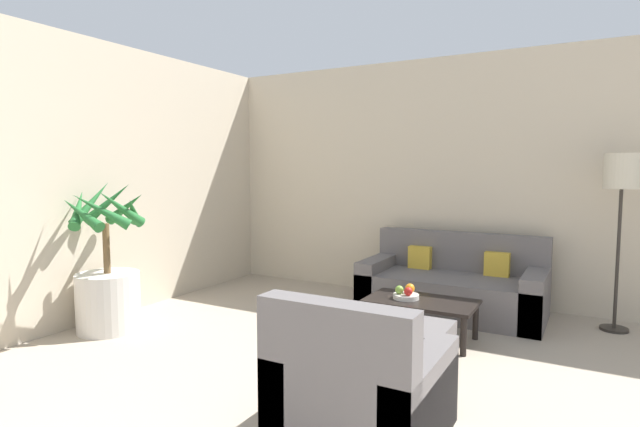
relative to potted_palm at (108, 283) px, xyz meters
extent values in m
cube|color=beige|center=(2.95, 2.62, 0.91)|extent=(8.19, 0.06, 2.70)
cylinder|color=beige|center=(0.00, 0.00, -0.18)|extent=(0.56, 0.56, 0.53)
cylinder|color=brown|center=(0.00, 0.00, 0.32)|extent=(0.06, 0.06, 0.45)
cone|color=#23662D|center=(0.21, 0.00, 0.69)|extent=(0.10, 0.48, 0.38)
cone|color=#23662D|center=(0.16, 0.17, 0.65)|extent=(0.43, 0.43, 0.31)
cone|color=#23662D|center=(0.00, 0.22, 0.67)|extent=(0.50, 0.10, 0.34)
cone|color=#23662D|center=(-0.14, 0.14, 0.72)|extent=(0.39, 0.39, 0.42)
cone|color=#23662D|center=(-0.19, 0.00, 0.72)|extent=(0.10, 0.44, 0.43)
cone|color=#23662D|center=(-0.16, -0.15, 0.68)|extent=(0.42, 0.42, 0.36)
cone|color=#23662D|center=(0.00, -0.23, 0.65)|extent=(0.51, 0.10, 0.31)
cone|color=#23662D|center=(0.15, -0.16, 0.68)|extent=(0.42, 0.42, 0.36)
cube|color=#605B5B|center=(2.60, 2.03, -0.24)|extent=(1.78, 0.86, 0.39)
cube|color=#605B5B|center=(2.60, 2.38, 0.16)|extent=(1.78, 0.16, 0.41)
cube|color=#605B5B|center=(1.81, 2.03, -0.18)|extent=(0.20, 0.86, 0.51)
cube|color=#605B5B|center=(3.39, 2.03, -0.18)|extent=(0.20, 0.86, 0.51)
cube|color=gold|center=(2.20, 2.26, 0.07)|extent=(0.24, 0.12, 0.24)
cube|color=gold|center=(3.00, 2.26, 0.07)|extent=(0.24, 0.12, 0.24)
cylinder|color=#2D2823|center=(4.04, 2.24, -0.43)|extent=(0.24, 0.24, 0.03)
cylinder|color=#2D2823|center=(4.04, 2.24, 0.22)|extent=(0.03, 0.03, 1.27)
cylinder|color=beige|center=(4.04, 2.24, 1.01)|extent=(0.30, 0.30, 0.31)
cylinder|color=black|center=(2.15, 0.93, -0.28)|extent=(0.05, 0.05, 0.31)
cylinder|color=black|center=(2.98, 0.93, -0.28)|extent=(0.05, 0.05, 0.31)
cylinder|color=black|center=(2.15, 1.38, -0.28)|extent=(0.05, 0.05, 0.31)
cylinder|color=black|center=(2.98, 1.38, -0.28)|extent=(0.05, 0.05, 0.31)
cube|color=black|center=(2.56, 1.15, -0.11)|extent=(0.92, 0.53, 0.03)
cylinder|color=beige|center=(2.44, 1.13, -0.08)|extent=(0.22, 0.22, 0.04)
sphere|color=red|center=(2.47, 1.09, -0.02)|extent=(0.07, 0.07, 0.07)
sphere|color=olive|center=(2.38, 1.11, -0.02)|extent=(0.07, 0.07, 0.07)
sphere|color=orange|center=(2.45, 1.19, -0.01)|extent=(0.08, 0.08, 0.08)
cube|color=#605B5B|center=(2.78, -0.53, -0.23)|extent=(0.82, 0.85, 0.41)
cube|color=#605B5B|center=(2.78, -0.87, 0.18)|extent=(0.82, 0.16, 0.42)
cube|color=#605B5B|center=(2.45, -0.53, -0.18)|extent=(0.16, 0.85, 0.51)
cube|color=#605B5B|center=(3.11, -0.53, -0.18)|extent=(0.16, 0.85, 0.51)
cube|color=#605B5B|center=(2.76, 0.25, -0.23)|extent=(0.54, 0.47, 0.42)
camera|label=1|loc=(3.85, -2.95, 1.03)|focal=28.00mm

